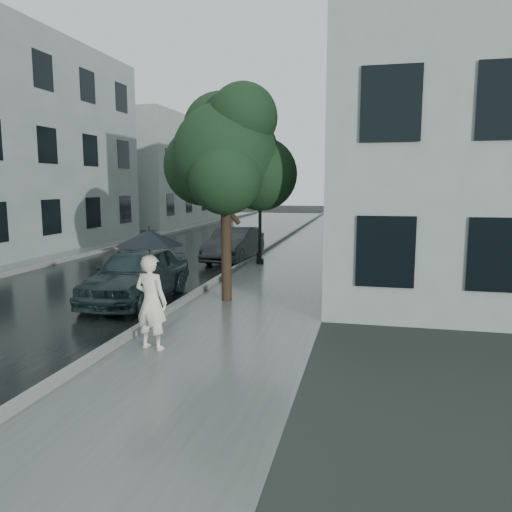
% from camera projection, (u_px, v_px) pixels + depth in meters
% --- Properties ---
extents(ground, '(120.00, 120.00, 0.00)m').
position_uv_depth(ground, '(214.00, 336.00, 9.94)').
color(ground, black).
rests_on(ground, ground).
extents(sidewalk, '(3.50, 60.00, 0.01)m').
position_uv_depth(sidewalk, '(304.00, 254.00, 21.46)').
color(sidewalk, slate).
rests_on(sidewalk, ground).
extents(kerb_near, '(0.15, 60.00, 0.15)m').
position_uv_depth(kerb_near, '(262.00, 251.00, 21.85)').
color(kerb_near, slate).
rests_on(kerb_near, ground).
extents(asphalt_road, '(6.85, 60.00, 0.00)m').
position_uv_depth(asphalt_road, '(187.00, 251.00, 22.63)').
color(asphalt_road, black).
rests_on(asphalt_road, ground).
extents(kerb_far, '(0.15, 60.00, 0.15)m').
position_uv_depth(kerb_far, '(117.00, 247.00, 23.39)').
color(kerb_far, slate).
rests_on(kerb_far, ground).
extents(sidewalk_far, '(1.70, 60.00, 0.01)m').
position_uv_depth(sidewalk_far, '(99.00, 248.00, 23.60)').
color(sidewalk_far, '#4C5451').
rests_on(sidewalk_far, ground).
extents(building_near, '(7.02, 36.00, 9.00)m').
position_uv_depth(building_near, '(419.00, 156.00, 26.91)').
color(building_near, gray).
rests_on(building_near, ground).
extents(building_far_b, '(7.02, 18.00, 8.00)m').
position_uv_depth(building_far_b, '(164.00, 172.00, 41.33)').
color(building_far_b, gray).
rests_on(building_far_b, ground).
extents(pedestrian, '(0.71, 0.54, 1.75)m').
position_uv_depth(pedestrian, '(151.00, 302.00, 9.04)').
color(pedestrian, silver).
rests_on(pedestrian, sidewalk).
extents(umbrella, '(1.46, 1.46, 1.31)m').
position_uv_depth(umbrella, '(149.00, 238.00, 8.83)').
color(umbrella, black).
rests_on(umbrella, ground).
extents(street_tree, '(3.53, 3.20, 5.43)m').
position_uv_depth(street_tree, '(227.00, 156.00, 12.53)').
color(street_tree, '#332619').
rests_on(street_tree, ground).
extents(lamp_post, '(0.83, 0.44, 4.70)m').
position_uv_depth(lamp_post, '(256.00, 192.00, 18.53)').
color(lamp_post, black).
rests_on(lamp_post, ground).
extents(car_near, '(1.77, 4.19, 1.42)m').
position_uv_depth(car_near, '(137.00, 274.00, 12.82)').
color(car_near, '#1A2A2D').
rests_on(car_near, ground).
extents(car_far, '(1.63, 4.06, 1.31)m').
position_uv_depth(car_far, '(234.00, 244.00, 19.58)').
color(car_far, '#25282B').
rests_on(car_far, ground).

